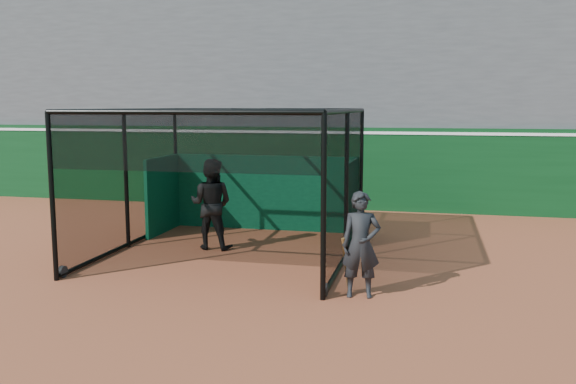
# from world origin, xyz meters

# --- Properties ---
(ground) EXTENTS (120.00, 120.00, 0.00)m
(ground) POSITION_xyz_m (0.00, 0.00, 0.00)
(ground) COLOR brown
(ground) RESTS_ON ground
(outfield_wall) EXTENTS (50.00, 0.50, 2.50)m
(outfield_wall) POSITION_xyz_m (0.00, 8.50, 1.29)
(outfield_wall) COLOR #093514
(outfield_wall) RESTS_ON ground
(grandstand) EXTENTS (50.00, 7.85, 8.95)m
(grandstand) POSITION_xyz_m (0.00, 12.27, 4.48)
(grandstand) COLOR #4C4C4F
(grandstand) RESTS_ON ground
(batting_cage) EXTENTS (5.00, 5.55, 3.04)m
(batting_cage) POSITION_xyz_m (-0.47, 2.25, 1.52)
(batting_cage) COLOR black
(batting_cage) RESTS_ON ground
(batter) EXTENTS (0.97, 0.76, 2.00)m
(batter) POSITION_xyz_m (-1.05, 2.53, 1.00)
(batter) COLOR black
(batter) RESTS_ON ground
(on_deck_player) EXTENTS (0.70, 0.52, 1.76)m
(on_deck_player) POSITION_xyz_m (2.56, -0.19, 0.88)
(on_deck_player) COLOR black
(on_deck_player) RESTS_ON ground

